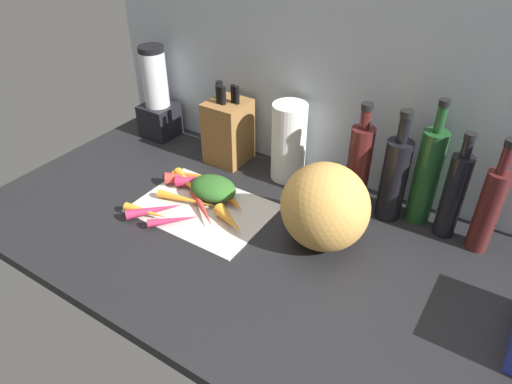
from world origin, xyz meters
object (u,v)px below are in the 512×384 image
object	(u,v)px
carrot_0	(198,176)
carrot_9	(189,184)
carrot_10	(233,201)
blender_appliance	(157,99)
carrot_4	(155,210)
carrot_5	(204,182)
cutting_board	(203,208)
carrot_2	(146,212)
knife_block	(228,131)
carrot_8	(186,199)
bottle_0	(359,166)
carrot_7	(202,209)
bottle_2	(427,175)
bottle_4	(489,207)
bottle_3	(454,194)
carrot_3	(174,220)
paper_towel_roll	(289,142)
bottle_1	(394,177)
winter_squash	(325,207)
carrot_1	(184,177)
carrot_6	(230,220)

from	to	relation	value
carrot_0	carrot_9	distance (cm)	5.14
carrot_10	blender_appliance	distance (cm)	53.11
carrot_4	carrot_5	world-z (taller)	carrot_5
cutting_board	carrot_2	bearing A→B (deg)	-132.42
blender_appliance	knife_block	bearing A→B (deg)	-1.66
carrot_4	knife_block	size ratio (longest dim) A/B	0.61
carrot_8	bottle_0	size ratio (longest dim) A/B	0.57
carrot_0	carrot_7	world-z (taller)	carrot_7
bottle_2	bottle_4	world-z (taller)	bottle_2
cutting_board	carrot_5	world-z (taller)	carrot_5
blender_appliance	bottle_3	xyz separation A→B (cm)	(99.47, -0.69, -1.36)
carrot_0	bottle_2	bearing A→B (deg)	16.62
carrot_4	carrot_5	distance (cm)	18.06
carrot_0	carrot_10	size ratio (longest dim) A/B	1.54
carrot_10	carrot_3	bearing A→B (deg)	-119.29
carrot_10	bottle_2	world-z (taller)	bottle_2
carrot_0	carrot_10	world-z (taller)	carrot_10
paper_towel_roll	bottle_1	distance (cm)	32.95
cutting_board	carrot_10	bearing A→B (deg)	38.61
carrot_4	bottle_4	xyz separation A→B (cm)	(76.52, 34.86, 10.08)
carrot_4	bottle_3	bearing A→B (deg)	27.90
cutting_board	carrot_0	size ratio (longest dim) A/B	2.37
carrot_8	carrot_9	bearing A→B (deg)	124.25
carrot_5	bottle_4	bearing A→B (deg)	13.03
carrot_7	blender_appliance	xyz separation A→B (cm)	(-41.72, 29.31, 11.68)
carrot_4	bottle_2	xyz separation A→B (cm)	(60.39, 38.20, 11.74)
blender_appliance	winter_squash	bearing A→B (deg)	-16.20
paper_towel_roll	carrot_4	bearing A→B (deg)	-118.47
carrot_10	bottle_1	bearing A→B (deg)	28.48
bottle_3	bottle_0	bearing A→B (deg)	-176.81
carrot_7	carrot_0	bearing A→B (deg)	132.60
blender_appliance	bottle_4	bearing A→B (deg)	-0.99
carrot_3	winter_squash	size ratio (longest dim) A/B	0.62
carrot_9	bottle_1	distance (cm)	58.22
carrot_4	carrot_7	size ratio (longest dim) A/B	0.95
carrot_10	bottle_3	xyz separation A→B (cm)	(52.49, 21.20, 10.23)
winter_squash	carrot_3	bearing A→B (deg)	-156.79
carrot_3	bottle_0	distance (cm)	51.59
carrot_7	bottle_3	distance (cm)	65.28
carrot_4	blender_appliance	xyz separation A→B (cm)	(-31.43, 36.72, 11.51)
carrot_0	carrot_9	world-z (taller)	carrot_9
carrot_7	carrot_10	xyz separation A→B (cm)	(5.26, 7.42, 0.10)
cutting_board	blender_appliance	world-z (taller)	blender_appliance
carrot_1	carrot_3	bearing A→B (deg)	-57.53
carrot_0	carrot_6	world-z (taller)	carrot_6
carrot_2	carrot_8	world-z (taller)	carrot_2
carrot_3	carrot_10	world-z (taller)	carrot_10
carrot_5	bottle_0	size ratio (longest dim) A/B	0.54
carrot_2	carrot_4	bearing A→B (deg)	51.51
carrot_1	carrot_2	size ratio (longest dim) A/B	0.83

